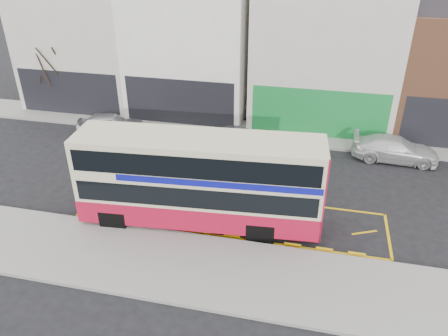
% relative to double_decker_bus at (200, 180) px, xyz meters
% --- Properties ---
extents(ground, '(120.00, 120.00, 0.00)m').
position_rel_double_decker_bus_xyz_m(ground, '(1.21, -0.80, -2.21)').
color(ground, black).
rests_on(ground, ground).
extents(pavement, '(40.00, 4.00, 0.15)m').
position_rel_double_decker_bus_xyz_m(pavement, '(1.21, -3.10, -2.14)').
color(pavement, gray).
rests_on(pavement, ground).
extents(kerb, '(40.00, 0.15, 0.15)m').
position_rel_double_decker_bus_xyz_m(kerb, '(1.21, -1.17, -2.14)').
color(kerb, gray).
rests_on(kerb, ground).
extents(far_pavement, '(50.00, 3.00, 0.15)m').
position_rel_double_decker_bus_xyz_m(far_pavement, '(1.21, 10.20, -2.14)').
color(far_pavement, gray).
rests_on(far_pavement, ground).
extents(road_markings, '(14.00, 3.40, 0.01)m').
position_rel_double_decker_bus_xyz_m(road_markings, '(1.21, 0.80, -2.21)').
color(road_markings, '#EBB20C').
rests_on(road_markings, ground).
extents(terrace_far_left, '(8.00, 8.01, 10.80)m').
position_rel_double_decker_bus_xyz_m(terrace_far_left, '(-12.29, 14.19, 2.61)').
color(terrace_far_left, beige).
rests_on(terrace_far_left, ground).
extents(terrace_left, '(8.00, 8.01, 11.80)m').
position_rel_double_decker_bus_xyz_m(terrace_left, '(-4.29, 14.19, 3.11)').
color(terrace_left, white).
rests_on(terrace_left, ground).
extents(terrace_green_shop, '(9.00, 8.01, 11.30)m').
position_rel_double_decker_bus_xyz_m(terrace_green_shop, '(4.71, 14.19, 2.86)').
color(terrace_green_shop, beige).
rests_on(terrace_green_shop, ground).
extents(double_decker_bus, '(10.69, 3.27, 4.21)m').
position_rel_double_decker_bus_xyz_m(double_decker_bus, '(0.00, 0.00, 0.00)').
color(double_decker_bus, beige).
rests_on(double_decker_bus, ground).
extents(bus_stop_post, '(0.67, 0.12, 2.70)m').
position_rel_double_decker_bus_xyz_m(bus_stop_post, '(-4.26, -1.19, -0.42)').
color(bus_stop_post, black).
rests_on(bus_stop_post, pavement).
extents(car_silver, '(4.48, 2.78, 1.42)m').
position_rel_double_decker_bus_xyz_m(car_silver, '(-8.17, 7.84, -1.50)').
color(car_silver, silver).
rests_on(car_silver, ground).
extents(car_grey, '(3.75, 1.45, 1.22)m').
position_rel_double_decker_bus_xyz_m(car_grey, '(0.28, 7.66, -1.60)').
color(car_grey, '#3D4144').
rests_on(car_grey, ground).
extents(car_white, '(4.80, 2.08, 1.37)m').
position_rel_double_decker_bus_xyz_m(car_white, '(9.17, 8.25, -1.52)').
color(car_white, silver).
rests_on(car_white, ground).
extents(street_tree_left, '(2.88, 2.88, 6.21)m').
position_rel_double_decker_bus_xyz_m(street_tree_left, '(-13.51, 10.66, 2.03)').
color(street_tree_left, black).
rests_on(street_tree_left, ground).
extents(street_tree_right, '(2.23, 2.23, 4.81)m').
position_rel_double_decker_bus_xyz_m(street_tree_right, '(4.84, 11.69, 1.06)').
color(street_tree_right, black).
rests_on(street_tree_right, ground).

